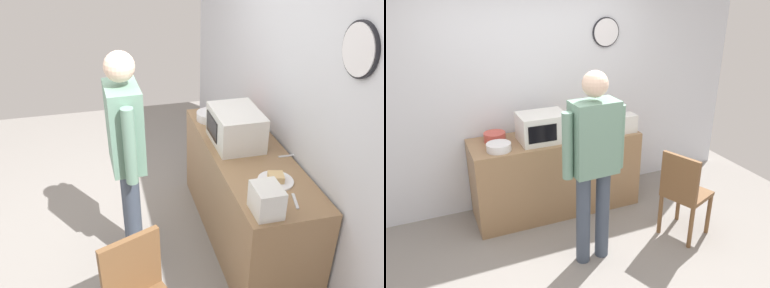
% 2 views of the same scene
% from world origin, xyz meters
% --- Properties ---
extents(ground_plane, '(6.00, 6.00, 0.00)m').
position_xyz_m(ground_plane, '(0.00, 0.00, 0.00)').
color(ground_plane, gray).
extents(back_wall, '(5.40, 0.13, 2.60)m').
position_xyz_m(back_wall, '(0.00, 1.60, 1.30)').
color(back_wall, silver).
rests_on(back_wall, ground_plane).
extents(kitchen_counter, '(1.86, 0.62, 0.90)m').
position_xyz_m(kitchen_counter, '(0.15, 1.22, 0.45)').
color(kitchen_counter, '#93704C').
rests_on(kitchen_counter, ground_plane).
extents(microwave, '(0.50, 0.39, 0.30)m').
position_xyz_m(microwave, '(-0.01, 1.16, 1.05)').
color(microwave, silver).
rests_on(microwave, kitchen_counter).
extents(sandwich_plate, '(0.26, 0.26, 0.07)m').
position_xyz_m(sandwich_plate, '(0.62, 1.26, 0.92)').
color(sandwich_plate, white).
rests_on(sandwich_plate, kitchen_counter).
extents(salad_bowl, '(0.23, 0.23, 0.10)m').
position_xyz_m(salad_bowl, '(-0.49, 1.34, 0.95)').
color(salad_bowl, '#C64C42').
rests_on(salad_bowl, kitchen_counter).
extents(cereal_bowl, '(0.25, 0.25, 0.08)m').
position_xyz_m(cereal_bowl, '(-0.51, 1.07, 0.94)').
color(cereal_bowl, white).
rests_on(cereal_bowl, kitchen_counter).
extents(toaster, '(0.22, 0.18, 0.20)m').
position_xyz_m(toaster, '(0.93, 1.05, 1.00)').
color(toaster, silver).
rests_on(toaster, kitchen_counter).
extents(fork_utensil, '(0.03, 0.17, 0.01)m').
position_xyz_m(fork_utensil, '(0.30, 1.51, 0.90)').
color(fork_utensil, silver).
rests_on(fork_utensil, kitchen_counter).
extents(spoon_utensil, '(0.17, 0.06, 0.01)m').
position_xyz_m(spoon_utensil, '(0.87, 1.29, 0.90)').
color(spoon_utensil, silver).
rests_on(spoon_utensil, kitchen_counter).
extents(person_standing, '(0.59, 0.26, 1.81)m').
position_xyz_m(person_standing, '(0.14, 0.23, 1.06)').
color(person_standing, '#3E495A').
rests_on(person_standing, ground_plane).
extents(wooden_chair, '(0.52, 0.52, 0.94)m').
position_xyz_m(wooden_chair, '(1.12, 0.18, 0.52)').
color(wooden_chair, brown).
rests_on(wooden_chair, ground_plane).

